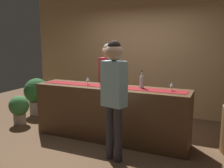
% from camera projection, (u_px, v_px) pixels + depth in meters
% --- Properties ---
extents(ground_plane, '(10.00, 10.00, 0.00)m').
position_uv_depth(ground_plane, '(110.00, 138.00, 4.46)').
color(ground_plane, brown).
extents(back_wall, '(6.00, 0.12, 2.90)m').
position_uv_depth(back_wall, '(143.00, 53.00, 5.92)').
color(back_wall, tan).
rests_on(back_wall, ground).
extents(bar_counter, '(2.76, 0.60, 0.96)m').
position_uv_depth(bar_counter, '(110.00, 113.00, 4.38)').
color(bar_counter, '#543821').
rests_on(bar_counter, ground).
extents(counter_runner_cloth, '(2.62, 0.28, 0.01)m').
position_uv_depth(counter_runner_cloth, '(110.00, 87.00, 4.30)').
color(counter_runner_cloth, maroon).
rests_on(counter_runner_cloth, bar_counter).
extents(wine_bottle_clear, '(0.07, 0.07, 0.30)m').
position_uv_depth(wine_bottle_clear, '(142.00, 82.00, 4.13)').
color(wine_bottle_clear, '#B2C6C1').
rests_on(wine_bottle_clear, bar_counter).
extents(wine_bottle_amber, '(0.07, 0.07, 0.30)m').
position_uv_depth(wine_bottle_amber, '(102.00, 79.00, 4.43)').
color(wine_bottle_amber, brown).
rests_on(wine_bottle_amber, bar_counter).
extents(wine_glass_near_customer, '(0.07, 0.07, 0.14)m').
position_uv_depth(wine_glass_near_customer, '(172.00, 84.00, 3.92)').
color(wine_glass_near_customer, silver).
rests_on(wine_glass_near_customer, bar_counter).
extents(wine_glass_mid_counter, '(0.07, 0.07, 0.14)m').
position_uv_depth(wine_glass_mid_counter, '(88.00, 79.00, 4.45)').
color(wine_glass_mid_counter, silver).
rests_on(wine_glass_mid_counter, bar_counter).
extents(bartender, '(0.36, 0.24, 1.69)m').
position_uv_depth(bartender, '(108.00, 76.00, 4.93)').
color(bartender, '#26262B').
rests_on(bartender, ground).
extents(customer_sipping, '(0.38, 0.28, 1.76)m').
position_uv_depth(customer_sipping, '(114.00, 87.00, 3.49)').
color(customer_sipping, '#33333D').
rests_on(customer_sipping, ground).
extents(potted_plant_tall, '(0.59, 0.59, 0.87)m').
position_uv_depth(potted_plant_tall, '(37.00, 94.00, 5.88)').
color(potted_plant_tall, '#9E9389').
rests_on(potted_plant_tall, ground).
extents(potted_plant_small, '(0.42, 0.42, 0.61)m').
position_uv_depth(potted_plant_small, '(19.00, 108.00, 5.19)').
color(potted_plant_small, '#9E9389').
rests_on(potted_plant_small, ground).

